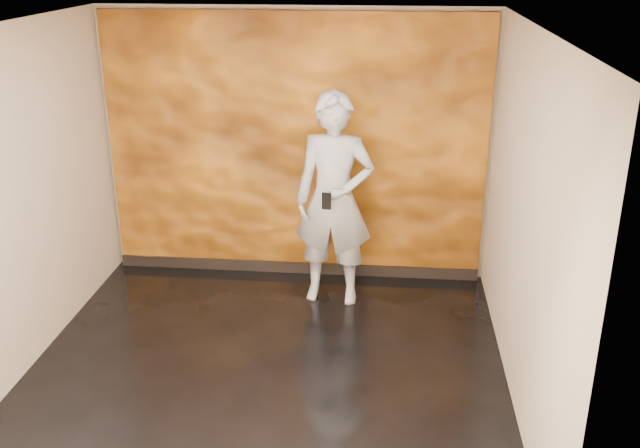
{
  "coord_description": "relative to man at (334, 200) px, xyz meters",
  "views": [
    {
      "loc": [
        0.97,
        -5.08,
        3.34
      ],
      "look_at": [
        0.37,
        0.83,
        1.01
      ],
      "focal_mm": 40.0,
      "sensor_mm": 36.0,
      "label": 1
    }
  ],
  "objects": [
    {
      "name": "feature_wall",
      "position": [
        -0.45,
        0.59,
        0.33
      ],
      "size": [
        3.9,
        0.06,
        2.75
      ],
      "primitive_type": "cube",
      "color": "orange",
      "rests_on": "ground"
    },
    {
      "name": "man",
      "position": [
        0.0,
        0.0,
        0.0
      ],
      "size": [
        0.8,
        0.56,
        2.1
      ],
      "primitive_type": "imported",
      "rotation": [
        0.0,
        0.0,
        -0.07
      ],
      "color": "#A3A6B2",
      "rests_on": "ground"
    },
    {
      "name": "baseboard",
      "position": [
        -0.45,
        0.55,
        -0.99
      ],
      "size": [
        3.9,
        0.04,
        0.12
      ],
      "primitive_type": "cube",
      "color": "black",
      "rests_on": "ground"
    },
    {
      "name": "room",
      "position": [
        -0.45,
        -1.37,
        0.35
      ],
      "size": [
        4.02,
        4.02,
        2.81
      ],
      "color": "black",
      "rests_on": "ground"
    },
    {
      "name": "phone",
      "position": [
        -0.05,
        -0.31,
        0.1
      ],
      "size": [
        0.09,
        0.03,
        0.16
      ],
      "primitive_type": "cube",
      "rotation": [
        0.0,
        0.0,
        -0.11
      ],
      "color": "black",
      "rests_on": "man"
    }
  ]
}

